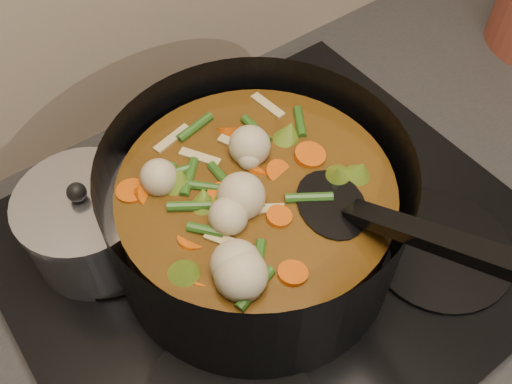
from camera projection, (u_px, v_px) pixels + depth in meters
counter at (267, 375)px, 1.09m from camera, size 2.64×0.64×0.91m
stovetop at (273, 247)px, 0.72m from camera, size 0.62×0.54×0.03m
stockpot at (257, 213)px, 0.65m from camera, size 0.37×0.46×0.25m
saucepan at (90, 224)px, 0.67m from camera, size 0.15×0.15×0.13m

